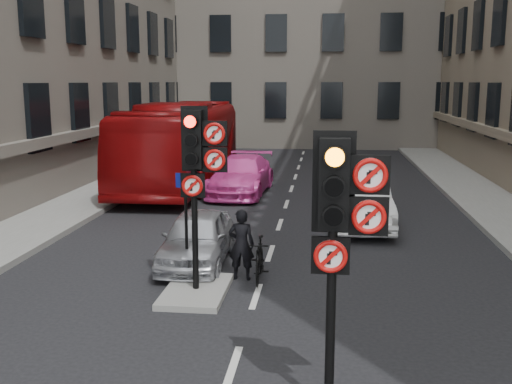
% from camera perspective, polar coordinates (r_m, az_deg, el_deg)
% --- Properties ---
extents(pavement_left, '(3.00, 50.00, 0.16)m').
position_cam_1_polar(pavement_left, '(20.39, -18.11, -1.54)').
color(pavement_left, gray).
rests_on(pavement_left, ground).
extents(centre_island, '(1.20, 2.00, 0.12)m').
position_cam_1_polar(centre_island, '(12.08, -5.73, -9.36)').
color(centre_island, gray).
rests_on(centre_island, ground).
extents(signal_near, '(0.91, 0.40, 3.58)m').
position_cam_1_polar(signal_near, '(7.26, 8.04, -2.11)').
color(signal_near, black).
rests_on(signal_near, ground).
extents(signal_far, '(0.91, 0.40, 3.58)m').
position_cam_1_polar(signal_far, '(11.43, -5.55, 3.16)').
color(signal_far, black).
rests_on(signal_far, centre_island).
extents(car_silver, '(1.53, 3.61, 1.22)m').
position_cam_1_polar(car_silver, '(13.87, -5.65, -4.36)').
color(car_silver, '#B6B7BE').
rests_on(car_silver, ground).
extents(car_white, '(1.75, 4.49, 1.46)m').
position_cam_1_polar(car_white, '(17.62, 9.88, -0.86)').
color(car_white, white).
rests_on(car_white, ground).
extents(car_pink, '(2.22, 4.93, 1.40)m').
position_cam_1_polar(car_pink, '(22.33, -1.42, 1.61)').
color(car_pink, '#ED45AD').
rests_on(car_pink, ground).
extents(bus_red, '(2.96, 11.94, 3.32)m').
position_cam_1_polar(bus_red, '(24.59, -7.02, 4.60)').
color(bus_red, maroon).
rests_on(bus_red, ground).
extents(motorcycle, '(0.46, 1.52, 0.91)m').
position_cam_1_polar(motorcycle, '(12.71, 0.33, -6.42)').
color(motorcycle, black).
rests_on(motorcycle, ground).
extents(motorcyclist, '(0.56, 0.37, 1.53)m').
position_cam_1_polar(motorcyclist, '(12.67, -1.41, -5.01)').
color(motorcyclist, black).
rests_on(motorcyclist, ground).
extents(info_sign, '(0.38, 0.12, 2.19)m').
position_cam_1_polar(info_sign, '(12.44, -6.71, -1.72)').
color(info_sign, black).
rests_on(info_sign, centre_island).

